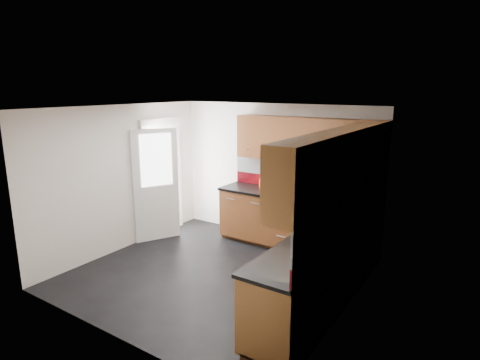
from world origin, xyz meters
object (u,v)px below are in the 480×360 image
Objects in this scene: gas_hob at (290,194)px; food_processor at (350,204)px; utensil_pot at (263,183)px; toaster at (364,197)px.

gas_hob is 2.08× the size of food_processor.
food_processor is (1.13, -0.39, 0.11)m from gas_hob.
utensil_pot reaches higher than toaster.
gas_hob is at bearing -12.50° from utensil_pot.
gas_hob is 0.61m from utensil_pot.
toaster is (1.75, 0.05, -0.01)m from utensil_pot.
food_processor is (1.72, -0.52, 0.03)m from utensil_pot.
utensil_pot reaches higher than gas_hob.
toaster is 0.58m from food_processor.
toaster is at bearing 86.91° from food_processor.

